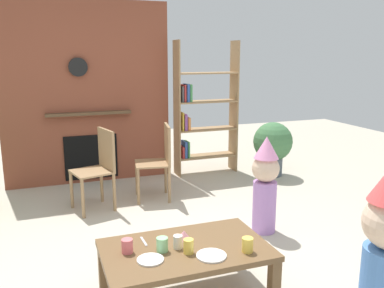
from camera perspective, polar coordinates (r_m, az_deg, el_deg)
The scene contains 17 objects.
ground_plane at distance 3.66m, azimuth -0.05°, elevation -15.62°, with size 12.00×12.00×0.00m, color #BCB29E.
brick_fireplace_feature at distance 5.68m, azimuth -14.35°, elevation 6.73°, with size 2.20×0.28×2.40m.
bookshelf at distance 5.89m, azimuth 1.24°, elevation 4.27°, with size 0.90×0.28×1.90m.
coffee_table at distance 2.98m, azimuth -0.87°, elevation -15.09°, with size 1.16×0.70×0.40m.
paper_cup_near_left at distance 2.90m, azimuth 7.70°, elevation -13.69°, with size 0.08×0.08×0.10m, color #F2CC4C.
paper_cup_near_right at distance 2.86m, azimuth -0.49°, elevation -13.99°, with size 0.07×0.07×0.10m, color #F2CC4C.
paper_cup_center at distance 2.93m, azimuth -1.97°, elevation -13.40°, with size 0.06×0.06×0.09m, color silver.
paper_cup_far_left at distance 2.90m, azimuth -8.97°, elevation -13.79°, with size 0.08×0.08×0.10m, color #E5666B.
paper_cup_far_right at distance 2.89m, azimuth -4.15°, elevation -13.73°, with size 0.08×0.08×0.10m, color #8CD18C.
paper_plate_front at distance 2.84m, azimuth 2.70°, elevation -15.20°, with size 0.20×0.20×0.01m, color white.
paper_plate_rear at distance 2.80m, azimuth -5.79°, elevation -15.67°, with size 0.18×0.18×0.01m, color white.
birthday_cake_slice at distance 3.06m, azimuth -1.12°, elevation -12.47°, with size 0.10×0.10×0.07m, color pink.
table_fork at distance 3.05m, azimuth -6.71°, elevation -13.26°, with size 0.15×0.02×0.01m, color silver.
child_in_pink at distance 4.05m, azimuth 10.11°, elevation -5.24°, with size 0.26×0.26×0.95m.
dining_chair_left at distance 4.70m, azimuth -12.73°, elevation -2.77°, with size 0.49×0.49×0.90m.
dining_chair_middle at distance 4.91m, azimuth -4.48°, elevation -1.85°, with size 0.46×0.46×0.90m.
potted_plant_tall at distance 5.95m, azimuth 11.13°, elevation -0.07°, with size 0.55×0.55×0.77m.
Camera 1 is at (-1.11, -3.03, 1.72)m, focal length 38.48 mm.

